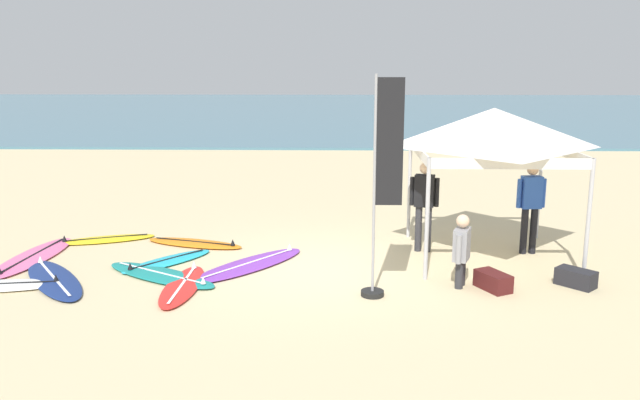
{
  "coord_description": "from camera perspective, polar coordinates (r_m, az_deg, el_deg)",
  "views": [
    {
      "loc": [
        0.21,
        -11.02,
        3.65
      ],
      "look_at": [
        -0.06,
        1.04,
        1.0
      ],
      "focal_mm": 36.92,
      "sensor_mm": 36.0,
      "label": 1
    }
  ],
  "objects": [
    {
      "name": "surfboard_red",
      "position": [
        10.88,
        -11.83,
        -7.29
      ],
      "size": [
        0.58,
        2.03,
        0.19
      ],
      "color": "red",
      "rests_on": "ground"
    },
    {
      "name": "surfboard_teal",
      "position": [
        11.48,
        -13.62,
        -6.33
      ],
      "size": [
        2.35,
        1.78,
        0.19
      ],
      "color": "#19847F",
      "rests_on": "ground"
    },
    {
      "name": "person_black",
      "position": [
        12.51,
        9.01,
        -0.06
      ],
      "size": [
        0.53,
        0.3,
        1.71
      ],
      "color": "#2D2D33",
      "rests_on": "ground"
    },
    {
      "name": "surfboard_navy",
      "position": [
        11.8,
        -22.06,
        -6.39
      ],
      "size": [
        1.95,
        2.36,
        0.19
      ],
      "color": "navy",
      "rests_on": "ground"
    },
    {
      "name": "ground_plane",
      "position": [
        11.61,
        0.2,
        -5.93
      ],
      "size": [
        80.0,
        80.0,
        0.0
      ],
      "primitive_type": "plane",
      "color": "beige"
    },
    {
      "name": "surfboard_cyan",
      "position": [
        12.2,
        -13.11,
        -5.18
      ],
      "size": [
        1.59,
        1.73,
        0.19
      ],
      "color": "#23B2CC",
      "rests_on": "ground"
    },
    {
      "name": "person_grey",
      "position": [
        10.77,
        12.17,
        -4.05
      ],
      "size": [
        0.34,
        0.52,
        1.2
      ],
      "color": "#2D2D33",
      "rests_on": "ground"
    },
    {
      "name": "sea",
      "position": [
        43.91,
        1.02,
        7.7
      ],
      "size": [
        80.0,
        36.0,
        0.1
      ],
      "primitive_type": "cube",
      "color": "teal",
      "rests_on": "ground"
    },
    {
      "name": "banner_flag",
      "position": [
        9.94,
        5.37,
        0.27
      ],
      "size": [
        0.6,
        0.36,
        3.4
      ],
      "color": "#99999E",
      "rests_on": "ground"
    },
    {
      "name": "gear_bag_near_tent",
      "position": [
        11.48,
        21.29,
        -6.3
      ],
      "size": [
        0.65,
        0.65,
        0.28
      ],
      "primitive_type": "cube",
      "rotation": [
        0.0,
        0.0,
        2.34
      ],
      "color": "#232328",
      "rests_on": "ground"
    },
    {
      "name": "surfboard_yellow",
      "position": [
        13.95,
        -18.09,
        -3.25
      ],
      "size": [
        1.97,
        1.13,
        0.19
      ],
      "color": "yellow",
      "rests_on": "ground"
    },
    {
      "name": "person_blue",
      "position": [
        12.83,
        17.79,
        -0.19
      ],
      "size": [
        0.55,
        0.26,
        1.71
      ],
      "color": "black",
      "rests_on": "ground"
    },
    {
      "name": "gear_bag_by_pole",
      "position": [
        10.91,
        14.77,
        -6.81
      ],
      "size": [
        0.56,
        0.68,
        0.28
      ],
      "primitive_type": "cube",
      "rotation": [
        0.0,
        0.0,
        2.05
      ],
      "color": "#4C1919",
      "rests_on": "ground"
    },
    {
      "name": "surfboard_orange",
      "position": [
        13.23,
        -10.77,
        -3.69
      ],
      "size": [
        2.09,
        1.11,
        0.19
      ],
      "color": "orange",
      "rests_on": "ground"
    },
    {
      "name": "surfboard_purple",
      "position": [
        11.76,
        -6.12,
        -5.58
      ],
      "size": [
        2.15,
        2.42,
        0.19
      ],
      "color": "purple",
      "rests_on": "ground"
    },
    {
      "name": "canopy_tent",
      "position": [
        12.2,
        14.8,
        6.03
      ],
      "size": [
        2.74,
        2.74,
        2.75
      ],
      "color": "#B7B7BC",
      "rests_on": "ground"
    },
    {
      "name": "surfboard_pink",
      "position": [
        13.23,
        -23.61,
        -4.54
      ],
      "size": [
        0.93,
        2.61,
        0.19
      ],
      "color": "pink",
      "rests_on": "ground"
    }
  ]
}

